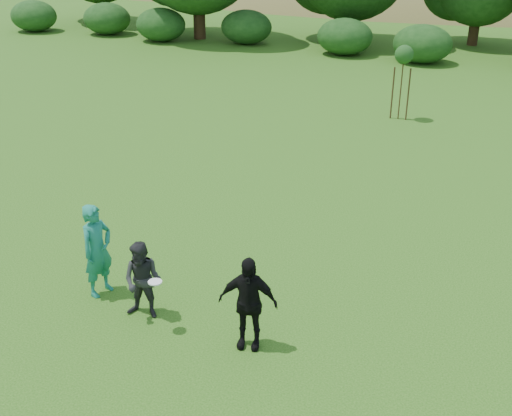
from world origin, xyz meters
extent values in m
plane|color=#19470C|center=(0.00, 0.00, 0.00)|extent=(120.00, 120.00, 0.00)
imported|color=#1A7863|center=(-2.40, 0.02, 1.03)|extent=(0.66, 0.85, 2.06)
imported|color=#262728|center=(-1.09, -0.40, 0.83)|extent=(0.86, 0.71, 1.66)
imported|color=black|center=(1.20, -0.54, 0.94)|extent=(1.17, 0.66, 1.88)
cylinder|color=white|center=(-0.62, -0.71, 1.08)|extent=(0.27, 0.27, 0.03)
cylinder|color=#402A19|center=(1.41, 14.75, 1.25)|extent=(0.05, 0.05, 2.50)
sphere|color=#1F4A1A|center=(1.41, 14.75, 2.50)|extent=(0.70, 0.70, 0.70)
cylinder|color=#3F2918|center=(1.11, 14.75, 1.00)|extent=(0.06, 0.06, 2.00)
cylinder|color=#402A19|center=(1.71, 14.75, 1.00)|extent=(0.06, 0.06, 2.00)
ellipsoid|color=olive|center=(-25.00, 70.00, -12.10)|extent=(110.00, 70.00, 44.00)
ellipsoid|color=olive|center=(-5.00, 58.00, -7.70)|extent=(80.00, 50.00, 28.00)
cylinder|color=#3A2616|center=(-22.00, 30.00, 1.31)|extent=(0.65, 0.65, 2.62)
cylinder|color=#3A2616|center=(-13.00, 27.00, 1.57)|extent=(0.73, 0.73, 3.15)
cylinder|color=#3A2616|center=(-4.00, 29.00, 1.40)|extent=(0.68, 0.68, 2.80)
cylinder|color=#3A2616|center=(3.00, 31.00, 1.14)|extent=(0.60, 0.60, 2.27)
camera|label=1|loc=(4.90, -9.71, 7.55)|focal=45.00mm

